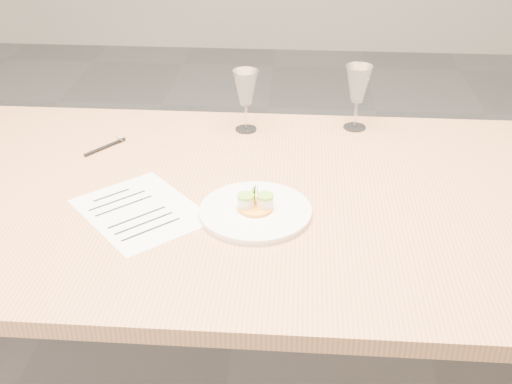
# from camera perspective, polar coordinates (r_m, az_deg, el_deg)

# --- Properties ---
(dining_table) EXTENTS (2.40, 1.00, 0.75)m
(dining_table) POSITION_cam_1_polar(r_m,az_deg,el_deg) (1.64, -3.45, -2.05)
(dining_table) COLOR tan
(dining_table) RESTS_ON ground
(dinner_plate) EXTENTS (0.26, 0.26, 0.07)m
(dinner_plate) POSITION_cam_1_polar(r_m,az_deg,el_deg) (1.50, -0.04, -1.65)
(dinner_plate) COLOR white
(dinner_plate) RESTS_ON dining_table
(recipe_sheet) EXTENTS (0.38, 0.38, 0.00)m
(recipe_sheet) POSITION_cam_1_polar(r_m,az_deg,el_deg) (1.55, -10.23, -1.66)
(recipe_sheet) COLOR white
(recipe_sheet) RESTS_ON dining_table
(ballpoint_pen) EXTENTS (0.09, 0.12, 0.01)m
(ballpoint_pen) POSITION_cam_1_polar(r_m,az_deg,el_deg) (1.86, -13.24, 3.93)
(ballpoint_pen) COLOR black
(ballpoint_pen) RESTS_ON dining_table
(wine_glass_1) EXTENTS (0.07, 0.07, 0.18)m
(wine_glass_1) POSITION_cam_1_polar(r_m,az_deg,el_deg) (1.88, -0.92, 9.13)
(wine_glass_1) COLOR white
(wine_glass_1) RESTS_ON dining_table
(wine_glass_2) EXTENTS (0.08, 0.08, 0.19)m
(wine_glass_2) POSITION_cam_1_polar(r_m,az_deg,el_deg) (1.91, 9.06, 9.35)
(wine_glass_2) COLOR white
(wine_glass_2) RESTS_ON dining_table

